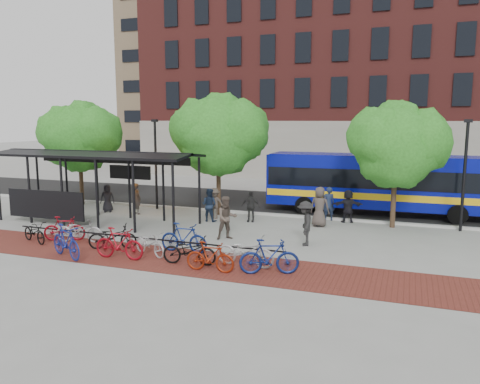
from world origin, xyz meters
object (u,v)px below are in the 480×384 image
(bike_10, at_px, (245,251))
(pedestrian_7, at_px, (329,204))
(lamp_post_left, at_px, (156,161))
(bike_8, at_px, (189,251))
(bike_3, at_px, (66,241))
(pedestrian_0, at_px, (107,198))
(tree_b, at_px, (220,132))
(bike_6, at_px, (150,243))
(tree_a, at_px, (81,134))
(bike_1, at_px, (64,228))
(pedestrian_9, at_px, (305,223))
(pedestrian_4, at_px, (251,206))
(pedestrian_3, at_px, (215,203))
(bike_2, at_px, (79,230))
(bike_5, at_px, (119,243))
(pedestrian_1, at_px, (137,199))
(bike_9, at_px, (210,257))
(bus_shelter, at_px, (94,162))
(pedestrian_5, at_px, (348,206))
(bike_4, at_px, (113,237))
(pedestrian_8, at_px, (227,218))
(tree_c, at_px, (398,142))
(pedestrian_6, at_px, (320,207))
(bike_0, at_px, (34,232))
(bus, at_px, (379,180))
(pedestrian_2, at_px, (209,205))
(bike_11, at_px, (269,257))
(lamp_post_right, at_px, (465,172))
(bike_7, at_px, (184,238))

(bike_10, relative_size, pedestrian_7, 1.23)
(lamp_post_left, relative_size, bike_8, 2.62)
(bike_3, distance_m, pedestrian_0, 8.87)
(tree_b, height_order, bike_6, tree_b)
(tree_a, relative_size, bike_8, 3.16)
(bike_10, bearing_deg, bike_6, 91.20)
(bike_1, distance_m, pedestrian_9, 10.18)
(lamp_post_left, xyz_separation_m, pedestrian_4, (6.21, -1.43, -1.96))
(tree_b, distance_m, pedestrian_3, 3.83)
(bike_2, relative_size, bike_5, 1.02)
(pedestrian_1, bearing_deg, bike_9, 155.62)
(bus_shelter, height_order, bike_9, bus_shelter)
(pedestrian_0, relative_size, pedestrian_5, 0.93)
(bike_4, distance_m, pedestrian_8, 4.79)
(pedestrian_8, bearing_deg, tree_c, 0.06)
(pedestrian_4, bearing_deg, bike_1, -143.81)
(tree_b, bearing_deg, bus_shelter, -143.79)
(pedestrian_7, bearing_deg, pedestrian_1, -9.44)
(bike_8, distance_m, pedestrian_6, 8.24)
(lamp_post_left, distance_m, pedestrian_0, 3.39)
(tree_a, distance_m, bike_5, 12.95)
(bus_shelter, relative_size, bike_0, 6.15)
(bike_6, bearing_deg, pedestrian_8, -5.44)
(lamp_post_left, height_order, bike_8, lamp_post_left)
(bike_4, height_order, pedestrian_4, pedestrian_4)
(bike_1, bearing_deg, tree_a, 10.87)
(bus, distance_m, bike_10, 11.87)
(bike_0, bearing_deg, bike_1, -33.37)
(tree_b, bearing_deg, lamp_post_left, 176.50)
(bike_8, xyz_separation_m, pedestrian_3, (-2.22, 7.50, 0.29))
(bike_3, bearing_deg, tree_b, 10.84)
(bike_2, height_order, pedestrian_6, pedestrian_6)
(bike_6, distance_m, pedestrian_9, 6.27)
(pedestrian_2, bearing_deg, lamp_post_left, -22.72)
(bike_11, height_order, pedestrian_1, pedestrian_1)
(tree_b, relative_size, bus, 0.54)
(bike_1, relative_size, pedestrian_4, 1.12)
(lamp_post_left, relative_size, bike_3, 2.46)
(lamp_post_left, bearing_deg, lamp_post_right, 0.00)
(tree_b, distance_m, pedestrian_5, 7.67)
(bike_8, xyz_separation_m, pedestrian_5, (4.39, 8.97, 0.32))
(pedestrian_3, height_order, pedestrian_9, pedestrian_9)
(bike_9, xyz_separation_m, pedestrian_1, (-7.71, 7.64, 0.33))
(bus_shelter, distance_m, lamp_post_right, 17.61)
(tree_c, xyz_separation_m, bike_6, (-8.55, -8.13, -3.59))
(bike_8, distance_m, bike_10, 2.00)
(bus_shelter, xyz_separation_m, bike_7, (6.70, -3.50, -2.42))
(bike_3, height_order, bike_4, bike_3)
(bus, bearing_deg, tree_a, -170.78)
(bike_1, height_order, pedestrian_7, pedestrian_7)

